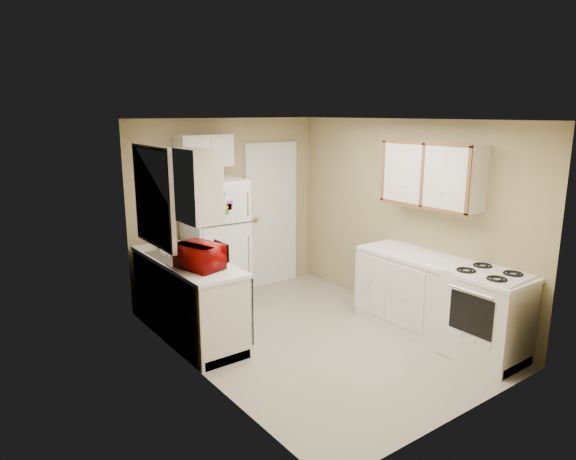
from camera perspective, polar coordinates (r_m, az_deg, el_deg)
floor at (r=5.90m, az=2.93°, el=-11.84°), size 3.80×3.80×0.00m
ceiling at (r=5.36m, az=3.23°, el=12.14°), size 3.80×3.80×0.00m
wall_left at (r=4.77m, az=-10.07°, el=-2.74°), size 3.80×3.80×0.00m
wall_right at (r=6.47m, az=12.73°, el=1.28°), size 3.80×3.80×0.00m
wall_back at (r=7.05m, az=-6.75°, el=2.46°), size 2.80×2.80×0.00m
wall_front at (r=4.27m, az=19.50°, el=-5.20°), size 2.80×2.80×0.00m
left_counter at (r=5.90m, az=-11.07°, el=-7.36°), size 0.60×1.80×0.90m
dishwasher at (r=5.51m, az=-5.63°, el=-8.21°), size 0.03×0.58×0.72m
sink at (r=5.90m, az=-11.87°, el=-3.20°), size 0.54×0.74×0.16m
microwave at (r=5.34m, az=-9.75°, el=-2.71°), size 0.53×0.39×0.32m
soap_bottle at (r=6.20m, az=-13.86°, el=-1.18°), size 0.09×0.09×0.19m
window_blinds at (r=5.65m, az=-14.62°, el=3.63°), size 0.10×0.98×1.08m
upper_cabinet_left at (r=4.91m, az=-9.92°, el=4.86°), size 0.30×0.45×0.70m
refrigerator at (r=6.62m, az=-8.10°, el=-1.53°), size 0.73×0.71×1.66m
cabinet_over_fridge at (r=6.63m, az=-9.32°, el=8.69°), size 0.70×0.30×0.40m
interior_door at (r=7.41m, az=-1.85°, el=1.65°), size 0.86×0.06×2.08m
right_counter at (r=5.96m, az=16.27°, el=-7.44°), size 0.60×2.00×0.90m
stove at (r=5.66m, az=21.06°, el=-9.01°), size 0.63×0.76×0.88m
upper_cabinet_right at (r=5.94m, az=15.69°, el=5.97°), size 0.30×1.20×0.70m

